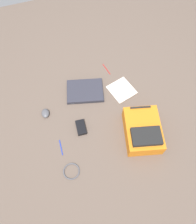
# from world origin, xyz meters

# --- Properties ---
(ground_plane) EXTENTS (3.58, 3.58, 0.00)m
(ground_plane) POSITION_xyz_m (0.00, 0.00, 0.00)
(ground_plane) COLOR brown
(backpack) EXTENTS (0.37, 0.45, 0.17)m
(backpack) POSITION_xyz_m (0.32, -0.26, 0.07)
(backpack) COLOR orange
(backpack) RESTS_ON ground_plane
(laptop) EXTENTS (0.39, 0.33, 0.03)m
(laptop) POSITION_xyz_m (-0.01, 0.30, 0.02)
(laptop) COLOR #24242C
(laptop) RESTS_ON ground_plane
(book_blue) EXTENTS (0.26, 0.27, 0.02)m
(book_blue) POSITION_xyz_m (0.32, 0.21, 0.01)
(book_blue) COLOR silver
(book_blue) RESTS_ON ground_plane
(computer_mouse) EXTENTS (0.08, 0.10, 0.04)m
(computer_mouse) POSITION_xyz_m (-0.42, 0.19, 0.02)
(computer_mouse) COLOR #4C4C51
(computer_mouse) RESTS_ON ground_plane
(cable_coil) EXTENTS (0.13, 0.13, 0.01)m
(cable_coil) POSITION_xyz_m (-0.33, -0.38, 0.01)
(cable_coil) COLOR #4C4C51
(cable_coil) RESTS_ON ground_plane
(power_brick) EXTENTS (0.09, 0.14, 0.03)m
(power_brick) POSITION_xyz_m (-0.16, -0.04, 0.02)
(power_brick) COLOR black
(power_brick) RESTS_ON ground_plane
(pen_black) EXTENTS (0.03, 0.14, 0.01)m
(pen_black) POSITION_xyz_m (0.27, 0.49, 0.00)
(pen_black) COLOR red
(pen_black) RESTS_ON ground_plane
(pen_blue) EXTENTS (0.02, 0.14, 0.01)m
(pen_blue) POSITION_xyz_m (-0.36, -0.16, 0.00)
(pen_blue) COLOR #1933B2
(pen_blue) RESTS_ON ground_plane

